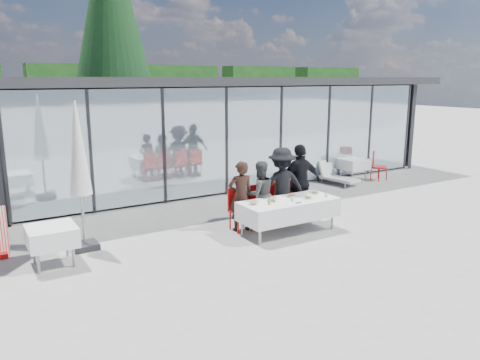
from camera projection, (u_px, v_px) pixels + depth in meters
name	position (u px, v px, depth m)	size (l,w,h in m)	color
ground	(277.00, 241.00, 10.05)	(90.00, 90.00, 0.00)	#9F9D97
pavilion	(194.00, 113.00, 17.42)	(14.80, 8.80, 3.44)	gray
treeline	(15.00, 96.00, 31.97)	(62.50, 2.00, 4.40)	#113410
dining_table	(289.00, 209.00, 10.49)	(2.26, 0.96, 0.75)	white
diner_a	(241.00, 196.00, 10.56)	(0.59, 0.59, 1.61)	#321D16
diner_chair_a	(239.00, 207.00, 10.69)	(0.44, 0.44, 0.97)	red
diner_b	(260.00, 194.00, 10.83)	(0.76, 0.76, 1.56)	#464646
diner_chair_b	(258.00, 204.00, 10.95)	(0.44, 0.44, 0.97)	red
diner_c	(281.00, 186.00, 11.11)	(1.18, 1.18, 1.83)	black
diner_chair_c	(279.00, 200.00, 11.26)	(0.44, 0.44, 0.97)	red
diner_d	(300.00, 182.00, 11.39)	(1.09, 1.09, 1.86)	black
diner_chair_d	(298.00, 197.00, 11.55)	(0.44, 0.44, 0.97)	red
plate_a	(253.00, 203.00, 10.06)	(0.24, 0.24, 0.07)	white
plate_b	(272.00, 200.00, 10.30)	(0.24, 0.24, 0.07)	white
plate_c	(292.00, 196.00, 10.72)	(0.24, 0.24, 0.07)	white
plate_d	(315.00, 193.00, 11.01)	(0.24, 0.24, 0.07)	white
plate_extra	(308.00, 197.00, 10.56)	(0.24, 0.24, 0.07)	white
juice_bottle	(269.00, 201.00, 10.05)	(0.06, 0.06, 0.14)	#8BBB4E
drinking_glasses	(309.00, 197.00, 10.50)	(0.95, 0.19, 0.10)	silver
folded_eyeglasses	(298.00, 203.00, 10.19)	(0.14, 0.03, 0.01)	black
spare_table_left	(52.00, 236.00, 8.65)	(0.86, 0.86, 0.74)	white
spare_table_right	(353.00, 164.00, 15.89)	(0.86, 0.86, 0.74)	white
spare_chair_a	(377.00, 164.00, 15.91)	(0.62, 0.62, 0.97)	red
spare_chair_b	(298.00, 168.00, 15.27)	(0.60, 0.60, 0.97)	red
market_umbrella	(79.00, 157.00, 9.16)	(0.50, 0.50, 3.00)	black
lounger	(335.00, 176.00, 15.44)	(0.82, 1.41, 0.72)	white
conifer_tree	(111.00, 16.00, 19.88)	(4.00, 4.00, 10.50)	#382316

